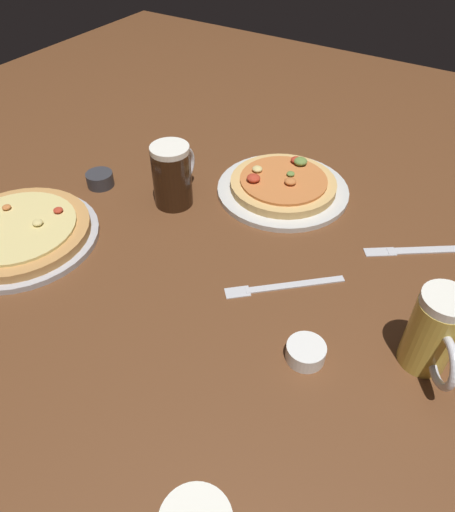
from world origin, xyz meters
The scene contains 9 objects.
ground_plane centered at (0.00, 0.00, -0.01)m, with size 2.40×2.40×0.03m, color brown.
pizza_plate_near centered at (-0.39, -0.16, 0.02)m, with size 0.31×0.31×0.05m.
pizza_plate_far centered at (-0.02, 0.27, 0.02)m, with size 0.29×0.29×0.05m.
beer_mug_amber centered at (0.37, -0.03, 0.07)m, with size 0.09×0.12×0.14m.
beer_mug_pale centered at (-0.20, 0.11, 0.07)m, with size 0.08×0.14×0.14m.
ramekin_sauce centered at (0.22, -0.12, 0.01)m, with size 0.06×0.06×0.03m, color white.
ramekin_butter centered at (-0.39, 0.07, 0.02)m, with size 0.06×0.06×0.03m, color #333338.
fork_left centered at (0.11, 0.00, 0.00)m, with size 0.18×0.16×0.01m.
knife_right centered at (0.30, 0.23, 0.00)m, with size 0.20×0.15×0.01m.
Camera 1 is at (0.35, -0.55, 0.61)m, focal length 33.38 mm.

